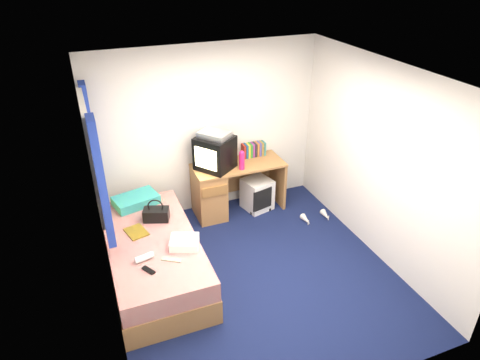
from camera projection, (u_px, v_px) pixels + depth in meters
name	position (u px, v px, depth m)	size (l,w,h in m)	color
ground	(254.00, 274.00, 5.13)	(3.40, 3.40, 0.00)	#0C1438
room_shell	(257.00, 167.00, 4.42)	(3.40, 3.40, 3.40)	white
bed	(154.00, 257.00, 4.99)	(1.01, 2.00, 0.54)	#A87846
pillow	(136.00, 200.00, 5.47)	(0.54, 0.34, 0.12)	blue
desk	(220.00, 188.00, 6.12)	(1.30, 0.55, 0.75)	#A87846
storage_cube	(257.00, 194.00, 6.32)	(0.38, 0.38, 0.47)	white
crt_tv	(215.00, 153.00, 5.83)	(0.62, 0.62, 0.46)	black
vcr	(214.00, 135.00, 5.70)	(0.40, 0.29, 0.08)	silver
book_row	(254.00, 150.00, 6.23)	(0.34, 0.13, 0.20)	maroon
picture_frame	(262.00, 150.00, 6.28)	(0.02, 0.12, 0.14)	black
pink_water_bottle	(242.00, 161.00, 5.85)	(0.08, 0.08, 0.24)	#DF1F65
aerosol_can	(227.00, 157.00, 6.01)	(0.05, 0.05, 0.19)	white
handbag	(156.00, 214.00, 5.15)	(0.34, 0.26, 0.28)	black
towel	(185.00, 243.00, 4.71)	(0.31, 0.25, 0.10)	white
magazine	(136.00, 232.00, 4.96)	(0.21, 0.28, 0.01)	gold
water_bottle	(144.00, 258.00, 4.51)	(0.07, 0.07, 0.20)	silver
colour_swatch_fan	(172.00, 260.00, 4.52)	(0.22, 0.06, 0.01)	gold
remote_control	(149.00, 270.00, 4.37)	(0.05, 0.16, 0.02)	black
window_assembly	(94.00, 158.00, 4.68)	(0.11, 1.42, 1.40)	silver
white_heels	(316.00, 218.00, 6.12)	(0.42, 0.23, 0.09)	silver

